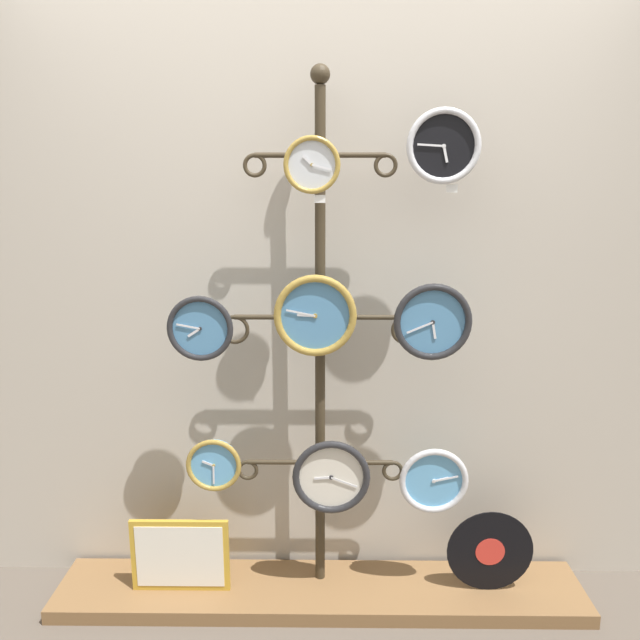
% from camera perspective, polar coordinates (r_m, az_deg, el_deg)
% --- Properties ---
extents(shop_wall, '(4.40, 0.04, 2.80)m').
position_cam_1_polar(shop_wall, '(2.55, 0.05, 5.38)').
color(shop_wall, '#BCB2A3').
rests_on(shop_wall, ground_plane).
extents(low_shelf, '(2.20, 0.36, 0.06)m').
position_cam_1_polar(low_shelf, '(2.86, -0.00, -23.58)').
color(low_shelf, brown).
rests_on(low_shelf, ground_plane).
extents(display_stand, '(0.79, 0.38, 2.13)m').
position_cam_1_polar(display_stand, '(2.56, 0.01, -9.62)').
color(display_stand, '#382D1E').
rests_on(display_stand, ground_plane).
extents(clock_top_center, '(0.20, 0.04, 0.20)m').
position_cam_1_polar(clock_top_center, '(2.27, -0.74, 14.00)').
color(clock_top_center, silver).
extents(clock_top_right, '(0.26, 0.04, 0.26)m').
position_cam_1_polar(clock_top_right, '(2.32, 11.22, 15.33)').
color(clock_top_right, black).
extents(clock_middle_left, '(0.25, 0.04, 0.25)m').
position_cam_1_polar(clock_middle_left, '(2.39, -10.89, -0.74)').
color(clock_middle_left, '#4C84B2').
extents(clock_middle_center, '(0.31, 0.04, 0.31)m').
position_cam_1_polar(clock_middle_center, '(2.34, -0.44, 0.41)').
color(clock_middle_center, '#4C84B2').
extents(clock_middle_right, '(0.29, 0.04, 0.29)m').
position_cam_1_polar(clock_middle_right, '(2.36, 10.25, -0.17)').
color(clock_middle_right, '#4C84B2').
extents(clock_bottom_left, '(0.22, 0.04, 0.22)m').
position_cam_1_polar(clock_bottom_left, '(2.55, -9.68, -12.92)').
color(clock_bottom_left, '#60A8DB').
extents(clock_bottom_center, '(0.31, 0.04, 0.31)m').
position_cam_1_polar(clock_bottom_center, '(2.54, 1.04, -14.14)').
color(clock_bottom_center, silver).
extents(clock_bottom_right, '(0.28, 0.04, 0.28)m').
position_cam_1_polar(clock_bottom_right, '(2.60, 10.34, -14.23)').
color(clock_bottom_right, '#60A8DB').
extents(vinyl_record, '(0.35, 0.01, 0.35)m').
position_cam_1_polar(vinyl_record, '(2.81, 15.27, -19.73)').
color(vinyl_record, black).
rests_on(vinyl_record, low_shelf).
extents(picture_frame, '(0.40, 0.02, 0.31)m').
position_cam_1_polar(picture_frame, '(2.80, -12.67, -20.26)').
color(picture_frame, gold).
rests_on(picture_frame, low_shelf).
extents(price_tag_upper, '(0.04, 0.00, 0.03)m').
position_cam_1_polar(price_tag_upper, '(2.26, -0.02, 11.02)').
color(price_tag_upper, white).
extents(price_tag_mid, '(0.04, 0.00, 0.03)m').
position_cam_1_polar(price_tag_mid, '(2.32, 11.97, 11.68)').
color(price_tag_mid, white).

